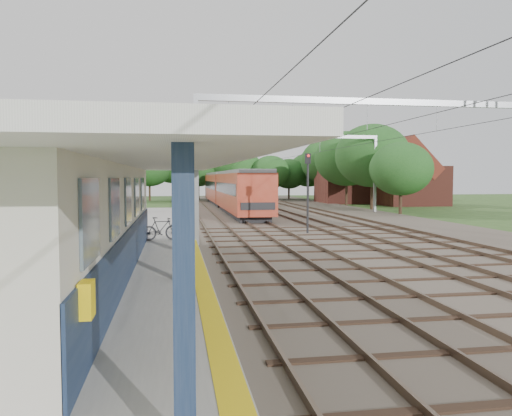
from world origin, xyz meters
TOP-DOWN VIEW (x-y plane):
  - ground at (0.00, 0.00)m, footprint 160.00×160.00m
  - ballast_bed at (4.00, 30.00)m, footprint 18.00×90.00m
  - platform at (-7.50, 14.00)m, footprint 5.00×52.00m
  - yellow_stripe at (-5.25, 14.00)m, footprint 0.45×52.00m
  - station_building at (-8.88, 7.00)m, footprint 3.41×18.00m
  - canopy at (-7.77, 6.00)m, footprint 6.40×20.00m
  - rail_tracks at (1.50, 30.00)m, footprint 11.80×88.00m
  - catenary_system at (3.39, 25.28)m, footprint 17.22×88.00m
  - tree_band at (3.84, 57.12)m, footprint 31.72×30.88m
  - house_near at (21.00, 46.00)m, footprint 7.00×6.12m
  - house_far at (16.00, 52.00)m, footprint 8.00×6.12m
  - person at (-5.60, 11.14)m, footprint 0.69×0.55m
  - bicycle at (-6.61, 15.00)m, footprint 1.84×0.87m
  - train at (-0.50, 42.19)m, footprint 2.80×34.87m
  - signal_post at (1.35, 18.96)m, footprint 0.36×0.32m

SIDE VIEW (x-z plane):
  - ground at x=0.00m, z-range 0.00..0.00m
  - ballast_bed at x=4.00m, z-range 0.00..0.10m
  - platform at x=-7.50m, z-range 0.00..0.35m
  - rail_tracks at x=1.50m, z-range 0.10..0.25m
  - yellow_stripe at x=-5.25m, z-range 0.35..0.36m
  - bicycle at x=-6.61m, z-range 0.35..1.41m
  - person at x=-5.60m, z-range 0.35..2.00m
  - station_building at x=-8.88m, z-range 0.34..3.74m
  - train at x=-0.50m, z-range 0.22..3.90m
  - signal_post at x=1.35m, z-range 0.64..5.18m
  - house_near at x=21.00m, z-range -0.96..6.93m
  - house_far at x=16.00m, z-range -1.09..7.56m
  - canopy at x=-7.77m, z-range 1.92..5.36m
  - tree_band at x=3.84m, z-range 0.51..9.33m
  - catenary_system at x=3.39m, z-range 2.01..9.01m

